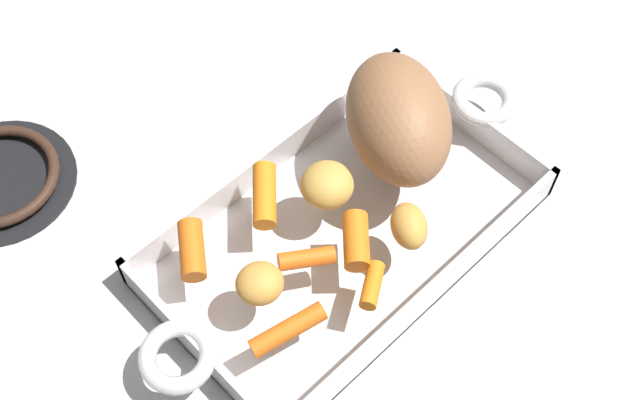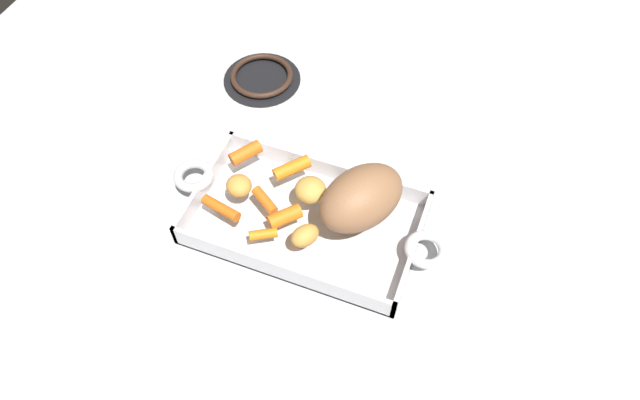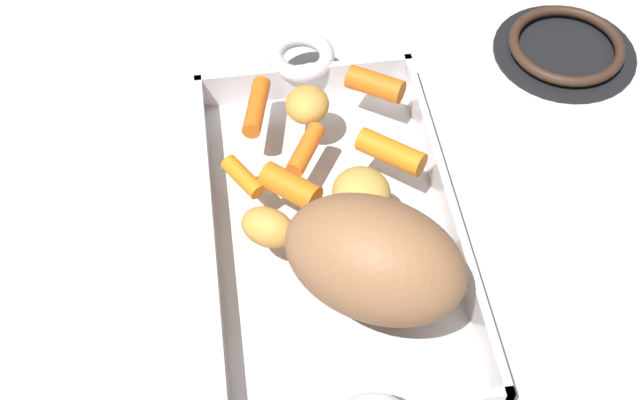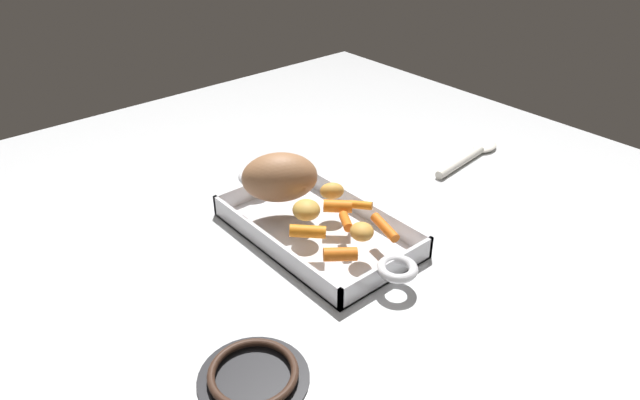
% 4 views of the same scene
% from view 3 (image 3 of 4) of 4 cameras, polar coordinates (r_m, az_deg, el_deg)
% --- Properties ---
extents(ground_plane, '(1.63, 1.63, 0.00)m').
position_cam_3_polar(ground_plane, '(0.73, 0.79, -2.82)').
color(ground_plane, silver).
extents(roasting_dish, '(0.46, 0.21, 0.05)m').
position_cam_3_polar(roasting_dish, '(0.72, 0.80, -2.21)').
color(roasting_dish, silver).
rests_on(roasting_dish, ground_plane).
extents(pork_roast, '(0.15, 0.17, 0.09)m').
position_cam_3_polar(pork_roast, '(0.61, 3.81, -4.13)').
color(pork_roast, '#9A6945').
rests_on(pork_roast, roasting_dish).
extents(baby_carrot_southwest, '(0.05, 0.06, 0.02)m').
position_cam_3_polar(baby_carrot_southwest, '(0.77, 3.85, 8.02)').
color(baby_carrot_southwest, orange).
rests_on(baby_carrot_southwest, roasting_dish).
extents(baby_carrot_northwest, '(0.06, 0.06, 0.02)m').
position_cam_3_polar(baby_carrot_northwest, '(0.72, 4.94, 3.35)').
color(baby_carrot_northwest, orange).
rests_on(baby_carrot_northwest, roasting_dish).
extents(baby_carrot_southeast, '(0.04, 0.04, 0.02)m').
position_cam_3_polar(baby_carrot_southeast, '(0.70, -5.38, 1.61)').
color(baby_carrot_southeast, orange).
rests_on(baby_carrot_southeast, roasting_dish).
extents(baby_carrot_short, '(0.07, 0.03, 0.02)m').
position_cam_3_polar(baby_carrot_short, '(0.76, -4.42, 6.48)').
color(baby_carrot_short, orange).
rests_on(baby_carrot_short, roasting_dish).
extents(baby_carrot_long, '(0.05, 0.04, 0.02)m').
position_cam_3_polar(baby_carrot_long, '(0.72, -0.99, 3.55)').
color(baby_carrot_long, orange).
rests_on(baby_carrot_long, roasting_dish).
extents(baby_carrot_northeast, '(0.05, 0.05, 0.02)m').
position_cam_3_polar(baby_carrot_northeast, '(0.69, -2.07, 0.95)').
color(baby_carrot_northeast, orange).
rests_on(baby_carrot_northeast, roasting_dish).
extents(potato_golden_small, '(0.06, 0.06, 0.04)m').
position_cam_3_polar(potato_golden_small, '(0.68, 2.81, 0.83)').
color(potato_golden_small, gold).
rests_on(potato_golden_small, roasting_dish).
extents(potato_golden_large, '(0.05, 0.05, 0.03)m').
position_cam_3_polar(potato_golden_large, '(0.75, -0.90, 6.65)').
color(potato_golden_large, gold).
rests_on(potato_golden_large, roasting_dish).
extents(potato_whole, '(0.05, 0.06, 0.03)m').
position_cam_3_polar(potato_whole, '(0.66, -3.64, -1.90)').
color(potato_whole, gold).
rests_on(potato_whole, roasting_dish).
extents(stove_burner_rear, '(0.15, 0.15, 0.02)m').
position_cam_3_polar(stove_burner_rear, '(0.92, 16.68, 10.08)').
color(stove_burner_rear, black).
rests_on(stove_burner_rear, ground_plane).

